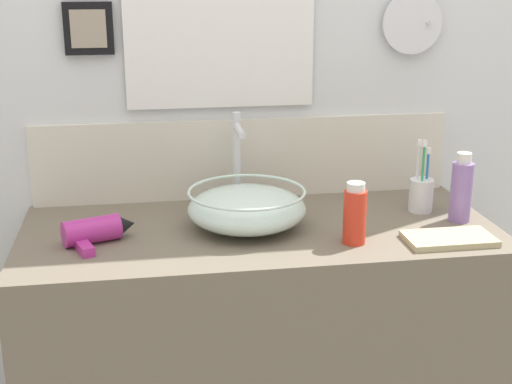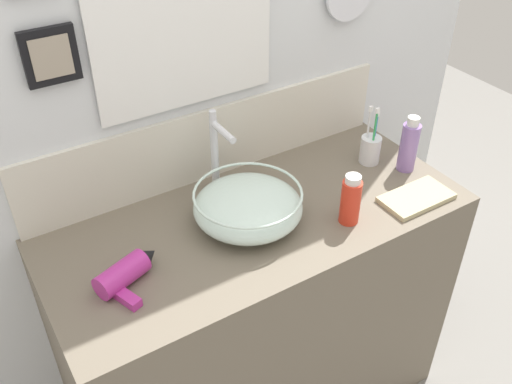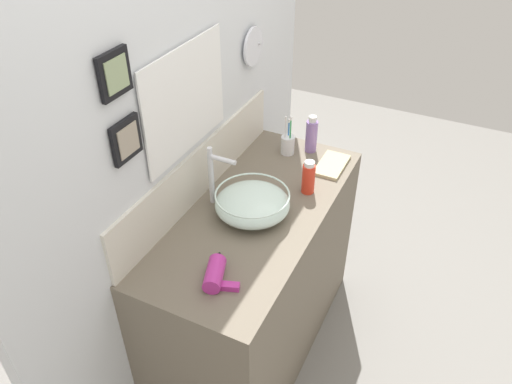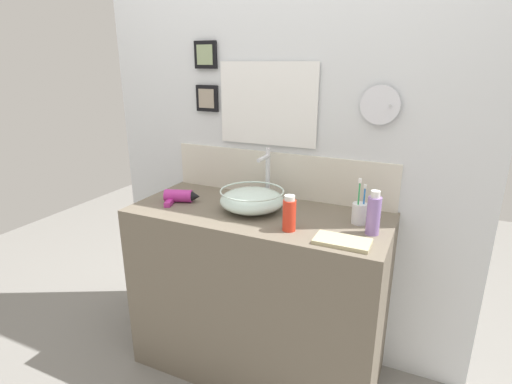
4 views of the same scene
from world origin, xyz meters
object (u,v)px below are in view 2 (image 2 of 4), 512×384
Objects in this scene: faucet at (216,147)px; shampoo_bottle at (351,200)px; glass_bowl_sink at (248,206)px; spray_bottle at (409,146)px; hair_drier at (127,273)px; hand_towel at (416,198)px; toothbrush_cup at (370,149)px.

shampoo_bottle is at bearing -52.99° from faucet.
shampoo_bottle is at bearing -31.44° from glass_bowl_sink.
shampoo_bottle is 0.83× the size of spray_bottle.
hair_drier reaches higher than hand_towel.
faucet reaches higher than spray_bottle.
shampoo_bottle is (0.25, -0.33, -0.08)m from faucet.
hand_towel is at bearing -36.49° from faucet.
toothbrush_cup is at bearing -13.63° from faucet.
faucet is at bearing 30.06° from hair_drier.
toothbrush_cup reaches higher than shampoo_bottle.
faucet is 0.53m from toothbrush_cup.
spray_bottle is 0.86× the size of hand_towel.
glass_bowl_sink is 0.39m from hair_drier.
hand_towel is at bearing -94.18° from toothbrush_cup.
shampoo_bottle is (0.25, -0.15, 0.02)m from glass_bowl_sink.
toothbrush_cup is 0.13m from spray_bottle.
hair_drier is at bearing -173.25° from glass_bowl_sink.
glass_bowl_sink is at bearing 159.43° from hand_towel.
hand_towel is (-0.02, -0.24, -0.04)m from toothbrush_cup.
hair_drier is 1.01× the size of spray_bottle.
faucet is (0.00, 0.18, 0.10)m from glass_bowl_sink.
shampoo_bottle is (0.64, -0.11, 0.04)m from hair_drier.
hair_drier is at bearing -179.60° from spray_bottle.
faucet is at bearing 127.01° from shampoo_bottle.
shampoo_bottle is at bearing -141.14° from toothbrush_cup.
faucet is 1.30× the size of toothbrush_cup.
toothbrush_cup reaches higher than hand_towel.
hair_drier is 0.92× the size of toothbrush_cup.
faucet reaches higher than hair_drier.
shampoo_bottle is 0.35m from spray_bottle.
faucet is 0.63m from hand_towel.
hand_towel is at bearing -7.44° from shampoo_bottle.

